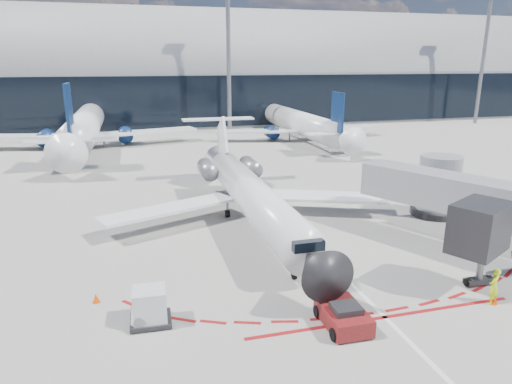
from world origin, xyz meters
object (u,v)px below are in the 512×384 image
object	(u,v)px
regional_jet	(249,192)
ramp_worker	(494,286)
pushback_tug	(343,316)
uld_container	(150,307)

from	to	relation	value
regional_jet	ramp_worker	size ratio (longest dim) A/B	14.30
pushback_tug	uld_container	xyz separation A→B (m)	(-8.65, 2.55, 0.35)
pushback_tug	ramp_worker	distance (m)	8.22
regional_jet	pushback_tug	distance (m)	15.36
regional_jet	uld_container	bearing A→B (deg)	-122.42
pushback_tug	uld_container	world-z (taller)	uld_container
uld_container	pushback_tug	bearing A→B (deg)	-14.30
regional_jet	ramp_worker	world-z (taller)	regional_jet
regional_jet	ramp_worker	bearing A→B (deg)	-60.21
regional_jet	uld_container	distance (m)	15.10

